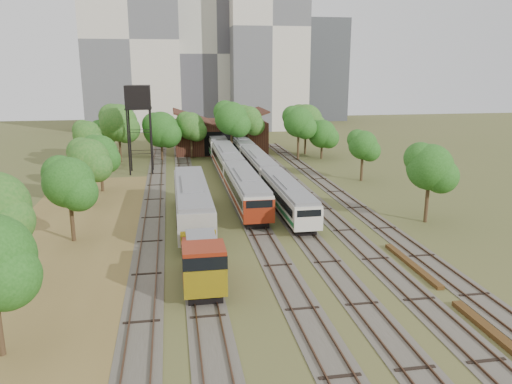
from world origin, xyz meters
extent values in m
plane|color=#475123|center=(0.00, 0.00, 0.00)|extent=(240.00, 240.00, 0.00)
cube|color=brown|center=(-18.00, 8.00, 0.02)|extent=(14.00, 60.00, 0.04)
cube|color=#4C473D|center=(-12.00, 25.00, 0.03)|extent=(2.60, 80.00, 0.06)
cube|color=#472D1E|center=(-12.72, 25.00, 0.12)|extent=(0.08, 80.00, 0.14)
cube|color=#472D1E|center=(-11.28, 25.00, 0.12)|extent=(0.08, 80.00, 0.14)
cube|color=#4C473D|center=(-8.00, 25.00, 0.03)|extent=(2.60, 80.00, 0.06)
cube|color=#472D1E|center=(-8.72, 25.00, 0.12)|extent=(0.08, 80.00, 0.14)
cube|color=#472D1E|center=(-7.28, 25.00, 0.12)|extent=(0.08, 80.00, 0.14)
cube|color=#4C473D|center=(-2.00, 25.00, 0.03)|extent=(2.60, 80.00, 0.06)
cube|color=#472D1E|center=(-2.72, 25.00, 0.12)|extent=(0.08, 80.00, 0.14)
cube|color=#472D1E|center=(-1.28, 25.00, 0.12)|extent=(0.08, 80.00, 0.14)
cube|color=#4C473D|center=(2.00, 25.00, 0.03)|extent=(2.60, 80.00, 0.06)
cube|color=#472D1E|center=(1.28, 25.00, 0.12)|extent=(0.08, 80.00, 0.14)
cube|color=#472D1E|center=(2.72, 25.00, 0.12)|extent=(0.08, 80.00, 0.14)
cube|color=#4C473D|center=(6.00, 25.00, 0.03)|extent=(2.60, 80.00, 0.06)
cube|color=#472D1E|center=(5.28, 25.00, 0.12)|extent=(0.08, 80.00, 0.14)
cube|color=#472D1E|center=(6.72, 25.00, 0.12)|extent=(0.08, 80.00, 0.14)
cube|color=#4C473D|center=(10.00, 25.00, 0.03)|extent=(2.60, 80.00, 0.06)
cube|color=#472D1E|center=(9.28, 25.00, 0.12)|extent=(0.08, 80.00, 0.14)
cube|color=#472D1E|center=(10.72, 25.00, 0.12)|extent=(0.08, 80.00, 0.14)
cube|color=black|center=(-2.00, 20.02, 0.40)|extent=(2.23, 15.64, 0.81)
cube|color=beige|center=(-2.00, 20.02, 2.07)|extent=(2.94, 17.00, 2.53)
cube|color=black|center=(-2.00, 20.02, 2.38)|extent=(3.00, 15.64, 0.86)
cube|color=slate|center=(-2.00, 20.02, 3.52)|extent=(2.70, 16.66, 0.36)
cube|color=maroon|center=(-2.00, 20.02, 1.37)|extent=(3.00, 16.66, 0.46)
cube|color=maroon|center=(-2.00, 11.57, 1.95)|extent=(2.98, 0.25, 2.28)
cube|color=black|center=(-2.00, 37.52, 0.40)|extent=(2.23, 15.64, 0.81)
cube|color=beige|center=(-2.00, 37.52, 2.07)|extent=(2.94, 17.00, 2.53)
cube|color=black|center=(-2.00, 37.52, 2.38)|extent=(3.00, 15.64, 0.86)
cube|color=slate|center=(-2.00, 37.52, 3.52)|extent=(2.70, 16.66, 0.36)
cube|color=maroon|center=(-2.00, 37.52, 1.37)|extent=(3.00, 16.66, 0.46)
cube|color=black|center=(2.00, 17.34, 0.36)|extent=(1.98, 15.64, 0.72)
cube|color=beige|center=(2.00, 17.34, 1.85)|extent=(2.61, 17.00, 2.25)
cube|color=black|center=(2.00, 17.34, 2.12)|extent=(2.67, 15.64, 0.77)
cube|color=slate|center=(2.00, 17.34, 3.14)|extent=(2.40, 16.66, 0.32)
cube|color=#196432|center=(2.00, 17.34, 1.22)|extent=(2.67, 16.66, 0.41)
cube|color=beige|center=(2.00, 8.89, 1.73)|extent=(2.65, 0.25, 2.03)
cube|color=black|center=(2.00, 34.84, 0.36)|extent=(1.98, 15.64, 0.72)
cube|color=beige|center=(2.00, 34.84, 1.85)|extent=(2.61, 17.00, 2.25)
cube|color=black|center=(2.00, 34.84, 2.12)|extent=(2.67, 15.64, 0.77)
cube|color=slate|center=(2.00, 34.84, 3.14)|extent=(2.40, 16.66, 0.32)
cube|color=#196432|center=(2.00, 34.84, 1.22)|extent=(2.67, 16.66, 0.41)
cube|color=black|center=(2.00, 52.34, 0.36)|extent=(1.98, 15.64, 0.72)
cube|color=beige|center=(2.00, 52.34, 1.85)|extent=(2.61, 17.00, 2.25)
cube|color=black|center=(2.00, 52.34, 2.12)|extent=(2.67, 15.64, 0.77)
cube|color=slate|center=(2.00, 52.34, 3.14)|extent=(2.40, 16.66, 0.32)
cube|color=#196432|center=(2.00, 52.34, 1.22)|extent=(2.67, 16.66, 0.41)
cube|color=black|center=(-2.00, 56.02, 0.39)|extent=(2.16, 14.72, 0.79)
cube|color=beige|center=(-2.00, 56.02, 2.01)|extent=(2.85, 16.00, 2.46)
cube|color=black|center=(-2.00, 56.02, 2.31)|extent=(2.91, 14.72, 0.83)
cube|color=slate|center=(-2.00, 56.02, 3.42)|extent=(2.62, 15.68, 0.35)
cube|color=#196432|center=(-2.00, 56.02, 1.33)|extent=(2.91, 15.68, 0.44)
cube|color=beige|center=(-2.00, 48.07, 1.89)|extent=(2.89, 0.25, 2.21)
cube|color=black|center=(-8.00, 1.10, 0.46)|extent=(2.27, 7.20, 0.93)
cube|color=maroon|center=(-8.00, 1.90, 1.70)|extent=(2.58, 4.40, 1.55)
cube|color=maroon|center=(-8.00, -1.50, 2.32)|extent=(2.78, 2.68, 2.78)
cube|color=black|center=(-8.00, -1.50, 2.99)|extent=(2.83, 2.73, 0.93)
cube|color=gold|center=(-8.00, -2.85, 1.65)|extent=(2.78, 0.20, 1.85)
cube|color=gold|center=(-8.00, 5.05, 1.65)|extent=(2.78, 0.20, 1.85)
cube|color=slate|center=(-8.00, 1.10, 3.40)|extent=(2.06, 3.60, 0.21)
cube|color=black|center=(-8.00, 15.10, 0.44)|extent=(2.42, 16.56, 0.88)
cube|color=gray|center=(-8.00, 15.10, 2.25)|extent=(3.19, 18.00, 2.75)
cube|color=black|center=(-8.00, 15.10, 2.58)|extent=(3.25, 16.56, 0.93)
cube|color=slate|center=(-8.00, 15.10, 3.82)|extent=(2.93, 17.64, 0.40)
cylinder|color=black|center=(-15.69, 39.40, 4.59)|extent=(0.23, 0.23, 9.19)
cylinder|color=black|center=(-12.59, 39.40, 4.59)|extent=(0.23, 0.23, 9.19)
cylinder|color=black|center=(-15.69, 42.50, 4.59)|extent=(0.23, 0.23, 9.19)
cylinder|color=black|center=(-12.59, 42.50, 4.59)|extent=(0.23, 0.23, 9.19)
cube|color=black|center=(-14.14, 40.95, 9.29)|extent=(3.62, 3.62, 0.20)
cube|color=black|center=(-14.14, 40.95, 10.94)|extent=(3.45, 3.45, 3.10)
cube|color=#513417|center=(8.00, -9.92, 0.16)|extent=(0.63, 9.46, 0.32)
cube|color=#513417|center=(8.20, 1.34, 0.14)|extent=(0.54, 8.65, 0.28)
cube|color=#361913|center=(-1.00, 58.00, 2.75)|extent=(16.00, 11.00, 5.50)
cube|color=#361913|center=(-5.00, 58.00, 6.10)|extent=(8.45, 11.55, 2.96)
cube|color=#361913|center=(3.00, 58.00, 6.10)|extent=(8.45, 11.55, 2.96)
cube|color=black|center=(-1.00, 52.55, 2.20)|extent=(6.40, 0.15, 4.12)
cylinder|color=#382616|center=(-21.68, 2.46, 2.33)|extent=(0.36, 0.36, 4.65)
cylinder|color=#382616|center=(-18.64, 11.85, 2.09)|extent=(0.36, 0.36, 4.19)
sphere|color=#1D4E14|center=(-18.64, 11.85, 5.33)|extent=(4.40, 4.40, 4.40)
cylinder|color=#382616|center=(-18.73, 23.70, 2.06)|extent=(0.36, 0.36, 4.12)
sphere|color=#1D4E14|center=(-18.73, 23.70, 5.24)|extent=(4.51, 4.51, 4.51)
cylinder|color=#382616|center=(-18.39, 30.22, 1.88)|extent=(0.36, 0.36, 3.76)
sphere|color=#1D4E14|center=(-18.39, 30.22, 4.79)|extent=(4.39, 4.39, 4.39)
cylinder|color=#382616|center=(-21.85, 43.98, 2.07)|extent=(0.36, 0.36, 4.13)
sphere|color=#1D4E14|center=(-21.85, 43.98, 5.26)|extent=(4.20, 4.20, 4.20)
cylinder|color=#382616|center=(-20.84, 52.95, 1.79)|extent=(0.36, 0.36, 3.58)
sphere|color=#1D4E14|center=(-20.84, 52.95, 4.55)|extent=(3.84, 3.84, 3.84)
cylinder|color=#382616|center=(-17.92, 50.12, 2.49)|extent=(0.36, 0.36, 4.98)
sphere|color=#1D4E14|center=(-17.92, 50.12, 6.34)|extent=(5.97, 5.97, 5.97)
cylinder|color=#382616|center=(-11.33, 50.55, 1.99)|extent=(0.36, 0.36, 3.99)
sphere|color=#1D4E14|center=(-11.33, 50.55, 5.08)|extent=(5.79, 5.79, 5.79)
cylinder|color=#382616|center=(-6.43, 51.73, 2.12)|extent=(0.36, 0.36, 4.24)
sphere|color=#1D4E14|center=(-6.43, 51.73, 5.40)|extent=(4.59, 4.59, 4.59)
cylinder|color=#382616|center=(-0.09, 47.82, 2.73)|extent=(0.36, 0.36, 5.46)
sphere|color=#1D4E14|center=(-0.09, 47.82, 6.95)|extent=(5.32, 5.32, 5.32)
cylinder|color=#382616|center=(3.40, 52.16, 2.44)|extent=(0.36, 0.36, 4.89)
sphere|color=#1D4E14|center=(3.40, 52.16, 6.22)|extent=(4.63, 4.63, 4.63)
cylinder|color=#382616|center=(10.90, 47.23, 2.45)|extent=(0.36, 0.36, 4.91)
sphere|color=#1D4E14|center=(10.90, 47.23, 6.25)|extent=(4.96, 4.96, 4.96)
cylinder|color=#382616|center=(13.52, 52.33, 2.28)|extent=(0.36, 0.36, 4.57)
sphere|color=#1D4E14|center=(13.52, 52.33, 5.81)|extent=(5.84, 5.84, 5.84)
cylinder|color=#382616|center=(14.86, 11.78, 2.19)|extent=(0.36, 0.36, 4.37)
sphere|color=#1D4E14|center=(14.86, 11.78, 5.57)|extent=(4.50, 4.50, 4.50)
cylinder|color=#382616|center=(15.45, 30.50, 1.92)|extent=(0.36, 0.36, 3.83)
sphere|color=#1D4E14|center=(15.45, 30.50, 4.87)|extent=(3.87, 3.87, 3.87)
cylinder|color=#382616|center=(15.05, 47.51, 1.64)|extent=(0.36, 0.36, 3.28)
sphere|color=#1D4E14|center=(15.05, 47.51, 4.18)|extent=(4.66, 4.66, 4.66)
cube|color=beige|center=(-18.00, 95.00, 21.00)|extent=(22.00, 16.00, 42.00)
cube|color=#BBB9AA|center=(2.00, 100.00, 18.00)|extent=(20.00, 18.00, 36.00)
cube|color=beige|center=(14.00, 92.00, 24.00)|extent=(18.00, 16.00, 48.00)
cube|color=#3D4044|center=(34.00, 110.00, 14.00)|extent=(12.00, 12.00, 28.00)
camera|label=1|loc=(-9.81, -32.11, 15.02)|focal=35.00mm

